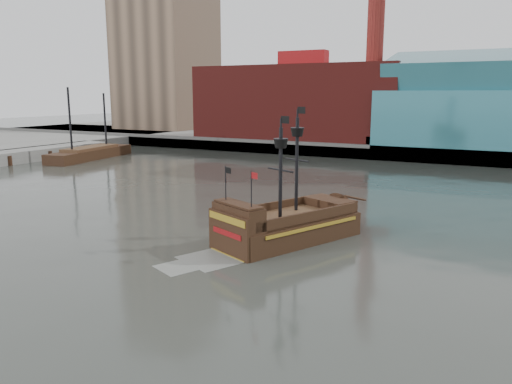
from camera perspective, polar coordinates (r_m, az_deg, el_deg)
The scene contains 7 objects.
ground at distance 32.54m, azimuth -7.31°, elevation -9.62°, with size 400.00×400.00×0.00m, color #252823.
promenade_far at distance 118.67m, azimuth 18.91°, elevation 5.50°, with size 220.00×60.00×2.00m, color slate.
seawall at distance 89.72m, azimuth 16.02°, elevation 4.22°, with size 220.00×1.00×2.60m, color #4C4C49.
pier at distance 93.95m, azimuth -26.44°, elevation 3.59°, with size 6.00×40.00×2.00m, color slate.
skyline at distance 110.92m, azimuth 21.87°, elevation 17.17°, with size 149.00×45.00×62.00m.
pirate_ship at distance 39.63m, azimuth 3.52°, elevation -4.18°, with size 10.20×15.58×11.27m.
docked_vessel at distance 94.30m, azimuth -18.39°, elevation 4.12°, with size 7.17×19.77×13.15m.
Camera 1 is at (17.52, -24.90, 11.50)m, focal length 35.00 mm.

